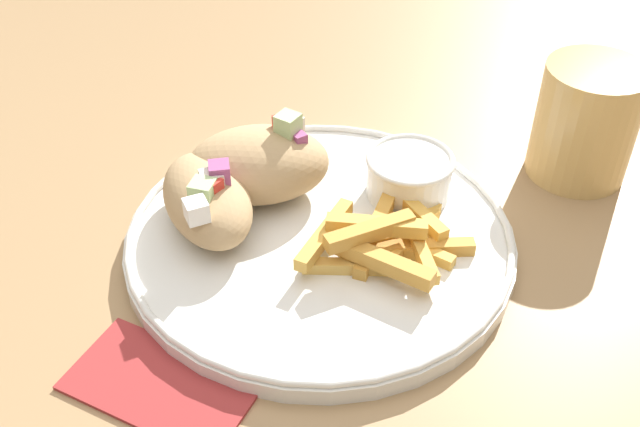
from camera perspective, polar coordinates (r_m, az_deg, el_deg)
The scene contains 8 objects.
table at distance 0.64m, azimuth 3.66°, elevation -6.96°, with size 1.33×1.33×0.70m.
napkin at distance 0.51m, azimuth -12.01°, elevation -12.63°, with size 0.13×0.08×0.00m.
plate at distance 0.59m, azimuth 0.00°, elevation -1.82°, with size 0.31×0.31×0.02m.
pita_sandwich_near at distance 0.59m, azimuth -8.59°, elevation 1.11°, with size 0.13×0.12×0.06m.
pita_sandwich_far at distance 0.61m, azimuth -4.63°, elevation 3.85°, with size 0.14×0.14×0.07m.
fries_pile at distance 0.57m, azimuth 5.10°, elevation -1.92°, with size 0.11×0.13×0.03m.
sauce_ramekin at distance 0.62m, azimuth 6.91°, elevation 3.03°, with size 0.07×0.07×0.04m.
water_glass at distance 0.69m, azimuth 19.51°, elevation 6.24°, with size 0.09×0.09×0.10m.
Camera 1 is at (0.19, -0.40, 1.10)m, focal length 42.00 mm.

